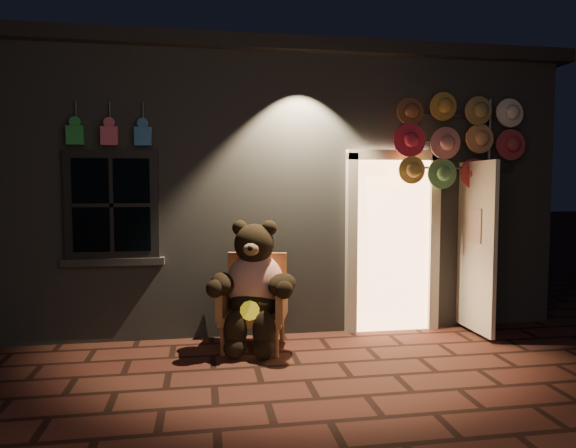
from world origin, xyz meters
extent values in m
plane|color=#4D281D|center=(0.00, 0.00, 0.00)|extent=(60.00, 60.00, 0.00)
cube|color=slate|center=(0.00, 4.00, 1.65)|extent=(7.00, 5.00, 3.30)
cube|color=black|center=(0.00, 4.00, 3.38)|extent=(7.30, 5.30, 0.16)
cube|color=black|center=(-1.90, 1.46, 1.55)|extent=(1.00, 0.10, 1.20)
cube|color=black|center=(-1.90, 1.43, 1.55)|extent=(0.82, 0.06, 1.02)
cube|color=slate|center=(-1.90, 1.46, 0.92)|extent=(1.10, 0.14, 0.08)
cube|color=#FCB271|center=(1.35, 1.48, 1.05)|extent=(0.92, 0.10, 2.10)
cube|color=beige|center=(0.83, 1.44, 1.05)|extent=(0.12, 0.12, 2.20)
cube|color=beige|center=(1.87, 1.44, 1.05)|extent=(0.12, 0.12, 2.20)
cube|color=beige|center=(1.35, 1.44, 2.13)|extent=(1.16, 0.12, 0.12)
cube|color=beige|center=(2.25, 1.10, 1.05)|extent=(0.05, 0.80, 2.00)
cube|color=green|center=(-2.25, 1.38, 2.30)|extent=(0.18, 0.07, 0.20)
cylinder|color=#59595E|center=(-2.25, 1.44, 2.55)|extent=(0.02, 0.02, 0.25)
cube|color=#C4516B|center=(-1.90, 1.38, 2.30)|extent=(0.18, 0.07, 0.20)
cylinder|color=#59595E|center=(-1.90, 1.44, 2.55)|extent=(0.02, 0.02, 0.25)
cube|color=#2F67A7|center=(-1.55, 1.38, 2.30)|extent=(0.18, 0.07, 0.20)
cylinder|color=#59595E|center=(-1.55, 1.44, 2.55)|extent=(0.02, 0.02, 0.25)
cube|color=#9E633D|center=(-0.39, 1.00, 0.35)|extent=(0.80, 0.76, 0.09)
cube|color=#9E633D|center=(-0.32, 1.28, 0.68)|extent=(0.66, 0.24, 0.66)
cube|color=#9E633D|center=(-0.70, 1.06, 0.54)|extent=(0.22, 0.57, 0.38)
cube|color=#9E633D|center=(-0.09, 0.90, 0.54)|extent=(0.22, 0.57, 0.38)
cylinder|color=#9E633D|center=(-0.73, 0.82, 0.15)|extent=(0.05, 0.05, 0.30)
cylinder|color=#9E633D|center=(-0.18, 0.67, 0.15)|extent=(0.05, 0.05, 0.30)
cylinder|color=#9E633D|center=(-0.60, 1.33, 0.15)|extent=(0.05, 0.05, 0.30)
cylinder|color=#9E633D|center=(-0.05, 1.19, 0.15)|extent=(0.05, 0.05, 0.30)
ellipsoid|color=red|center=(-0.37, 1.05, 0.70)|extent=(0.74, 0.65, 0.67)
ellipsoid|color=black|center=(-0.38, 0.97, 0.51)|extent=(0.62, 0.56, 0.31)
sphere|color=black|center=(-0.38, 1.00, 1.14)|extent=(0.52, 0.52, 0.43)
sphere|color=black|center=(-0.52, 1.07, 1.31)|extent=(0.17, 0.17, 0.17)
sphere|color=black|center=(-0.22, 0.99, 1.31)|extent=(0.17, 0.17, 0.17)
ellipsoid|color=olive|center=(-0.43, 0.81, 1.11)|extent=(0.19, 0.16, 0.13)
ellipsoid|color=black|center=(-0.72, 0.93, 0.73)|extent=(0.28, 0.46, 0.24)
ellipsoid|color=black|center=(-0.11, 0.77, 0.73)|extent=(0.45, 0.50, 0.24)
ellipsoid|color=black|center=(-0.60, 0.74, 0.29)|extent=(0.24, 0.24, 0.41)
ellipsoid|color=black|center=(-0.31, 0.66, 0.29)|extent=(0.24, 0.24, 0.41)
sphere|color=black|center=(-0.61, 0.69, 0.12)|extent=(0.22, 0.22, 0.22)
sphere|color=black|center=(-0.33, 0.61, 0.12)|extent=(0.22, 0.22, 0.22)
cylinder|color=yellow|center=(-0.46, 0.70, 0.49)|extent=(0.22, 0.13, 0.20)
cylinder|color=#59595E|center=(2.55, 1.38, 1.41)|extent=(0.04, 0.04, 2.81)
cylinder|color=#59595E|center=(2.24, 1.36, 2.61)|extent=(1.25, 0.03, 0.03)
cylinder|color=#59595E|center=(2.24, 1.36, 2.29)|extent=(1.25, 0.03, 0.03)
cylinder|color=#59595E|center=(2.24, 1.36, 1.98)|extent=(1.25, 0.03, 0.03)
cylinder|color=brown|center=(1.50, 1.30, 2.66)|extent=(0.35, 0.11, 0.36)
cylinder|color=#B78736|center=(1.92, 1.27, 2.66)|extent=(0.35, 0.11, 0.36)
cylinder|color=#988049|center=(2.33, 1.24, 2.66)|extent=(0.35, 0.11, 0.36)
cylinder|color=white|center=(2.75, 1.30, 2.66)|extent=(0.35, 0.11, 0.36)
cylinder|color=#D52843|center=(1.50, 1.27, 2.29)|extent=(0.35, 0.11, 0.36)
cylinder|color=#D8807D|center=(1.92, 1.24, 2.29)|extent=(0.35, 0.11, 0.36)
cylinder|color=#E99A64|center=(2.33, 1.30, 2.29)|extent=(0.35, 0.11, 0.36)
cylinder|color=#BB3842|center=(2.75, 1.27, 2.29)|extent=(0.35, 0.11, 0.36)
cylinder|color=gold|center=(1.50, 1.24, 1.93)|extent=(0.35, 0.11, 0.36)
cylinder|color=#59995C|center=(1.92, 1.30, 1.93)|extent=(0.35, 0.11, 0.36)
cylinder|color=#BF3738|center=(2.33, 1.27, 1.93)|extent=(0.35, 0.11, 0.36)
camera|label=1|loc=(-0.92, -4.44, 1.74)|focal=32.00mm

